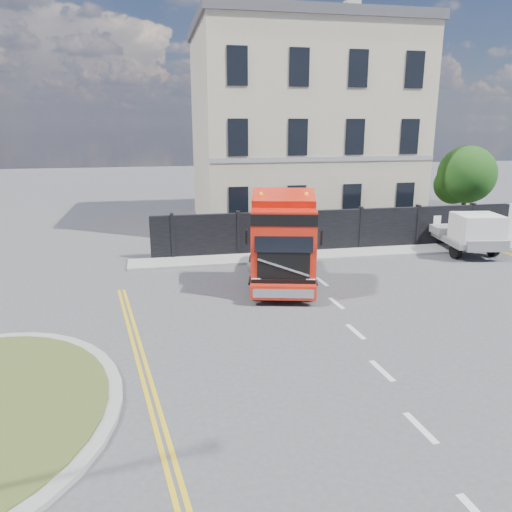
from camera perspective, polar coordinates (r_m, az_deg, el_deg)
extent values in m
plane|color=#424244|center=(14.76, -0.08, -8.96)|extent=(120.00, 120.00, 0.00)
cube|color=black|center=(24.37, 9.65, 2.94)|extent=(18.00, 0.25, 2.00)
cube|color=silver|center=(28.52, 25.84, 3.38)|extent=(2.60, 0.12, 2.00)
cube|color=beige|center=(30.97, 4.95, 14.00)|extent=(12.00, 10.00, 11.00)
cube|color=#49494E|center=(31.41, 5.21, 24.54)|extent=(12.30, 10.30, 0.50)
cube|color=beige|center=(30.86, -0.72, 26.19)|extent=(0.80, 0.80, 1.60)
cube|color=beige|center=(32.50, 10.86, 25.37)|extent=(0.80, 0.80, 1.60)
cylinder|color=#382619|center=(30.88, 22.58, 4.89)|extent=(0.24, 0.24, 2.40)
sphere|color=#193810|center=(30.64, 22.96, 8.57)|extent=(3.20, 3.20, 3.20)
sphere|color=#193810|center=(30.75, 21.65, 7.59)|extent=(2.20, 2.20, 2.20)
cube|color=gray|center=(23.77, 10.32, 0.27)|extent=(20.00, 1.60, 0.12)
cube|color=black|center=(19.61, 3.01, -0.81)|extent=(3.43, 5.95, 0.40)
cube|color=red|center=(17.79, 3.13, 1.69)|extent=(2.70, 2.77, 2.49)
cube|color=red|center=(18.50, 3.13, 5.43)|extent=(2.35, 1.30, 1.24)
cube|color=black|center=(16.60, 3.20, 1.98)|extent=(1.91, 0.51, 0.93)
cube|color=red|center=(16.82, 3.13, -4.14)|extent=(2.23, 0.82, 0.49)
cylinder|color=black|center=(17.51, -0.05, -3.43)|extent=(0.49, 0.96, 0.92)
cylinder|color=gray|center=(17.51, -0.05, -3.43)|extent=(0.43, 0.57, 0.51)
cylinder|color=black|center=(17.55, 6.23, -3.48)|extent=(0.49, 0.96, 0.92)
cylinder|color=gray|center=(17.55, 6.23, -3.48)|extent=(0.43, 0.57, 0.51)
cylinder|color=black|center=(20.52, 0.29, -0.66)|extent=(0.49, 0.96, 0.92)
cylinder|color=gray|center=(20.52, 0.29, -0.66)|extent=(0.43, 0.57, 0.51)
cylinder|color=black|center=(20.55, 5.65, -0.71)|extent=(0.49, 0.96, 0.92)
cylinder|color=gray|center=(20.55, 5.65, -0.71)|extent=(0.43, 0.57, 0.51)
cylinder|color=black|center=(21.55, 0.39, 0.10)|extent=(0.49, 0.96, 0.92)
cylinder|color=gray|center=(21.55, 0.39, 0.10)|extent=(0.43, 0.57, 0.51)
cylinder|color=black|center=(21.58, 5.48, 0.05)|extent=(0.49, 0.96, 0.92)
cylinder|color=gray|center=(21.58, 5.48, 0.05)|extent=(0.43, 0.57, 0.51)
cube|color=slate|center=(26.10, 21.92, 2.18)|extent=(2.57, 5.04, 0.25)
cube|color=silver|center=(24.76, 23.94, 2.88)|extent=(2.14, 2.06, 1.30)
cylinder|color=black|center=(24.43, 21.87, 0.53)|extent=(0.25, 0.70, 0.70)
cylinder|color=black|center=(25.52, 25.46, 0.72)|extent=(0.25, 0.70, 0.70)
cylinder|color=black|center=(26.92, 18.42, 2.10)|extent=(0.25, 0.70, 0.70)
cylinder|color=black|center=(27.91, 21.83, 2.22)|extent=(0.25, 0.70, 0.70)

